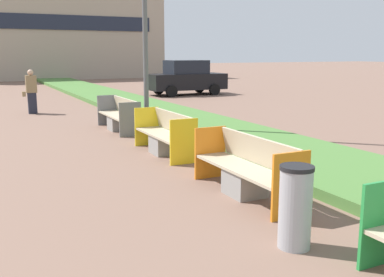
{
  "coord_description": "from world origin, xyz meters",
  "views": [
    {
      "loc": [
        -2.9,
        1.35,
        2.26
      ],
      "look_at": [
        0.9,
        9.1,
        0.6
      ],
      "focal_mm": 42.0,
      "sensor_mm": 36.0,
      "label": 1
    }
  ],
  "objects_px": {
    "bench_grey_frame": "(119,118)",
    "litter_bin": "(295,207)",
    "bench_orange_frame": "(247,172)",
    "parked_car_distant": "(186,78)",
    "bench_yellow_frame": "(165,137)",
    "pedestrian_walking": "(31,92)"
  },
  "relations": [
    {
      "from": "litter_bin",
      "to": "pedestrian_walking",
      "type": "distance_m",
      "value": 13.83
    },
    {
      "from": "pedestrian_walking",
      "to": "bench_grey_frame",
      "type": "bearing_deg",
      "value": -69.65
    },
    {
      "from": "bench_grey_frame",
      "to": "litter_bin",
      "type": "bearing_deg",
      "value": -93.8
    },
    {
      "from": "bench_yellow_frame",
      "to": "litter_bin",
      "type": "bearing_deg",
      "value": -96.29
    },
    {
      "from": "bench_grey_frame",
      "to": "litter_bin",
      "type": "height_order",
      "value": "litter_bin"
    },
    {
      "from": "pedestrian_walking",
      "to": "parked_car_distant",
      "type": "relative_size",
      "value": 0.39
    },
    {
      "from": "bench_yellow_frame",
      "to": "pedestrian_walking",
      "type": "bearing_deg",
      "value": 102.28
    },
    {
      "from": "bench_orange_frame",
      "to": "bench_yellow_frame",
      "type": "distance_m",
      "value": 3.36
    },
    {
      "from": "bench_orange_frame",
      "to": "parked_car_distant",
      "type": "xyz_separation_m",
      "value": [
        6.65,
        16.27,
        0.54
      ]
    },
    {
      "from": "bench_orange_frame",
      "to": "bench_grey_frame",
      "type": "relative_size",
      "value": 1.01
    },
    {
      "from": "pedestrian_walking",
      "to": "parked_car_distant",
      "type": "distance_m",
      "value": 9.58
    },
    {
      "from": "bench_grey_frame",
      "to": "litter_bin",
      "type": "relative_size",
      "value": 2.35
    },
    {
      "from": "bench_orange_frame",
      "to": "bench_grey_frame",
      "type": "xyz_separation_m",
      "value": [
        -0.0,
        6.86,
        -0.0
      ]
    },
    {
      "from": "bench_grey_frame",
      "to": "pedestrian_walking",
      "type": "bearing_deg",
      "value": 110.35
    },
    {
      "from": "bench_grey_frame",
      "to": "litter_bin",
      "type": "distance_m",
      "value": 8.8
    },
    {
      "from": "bench_yellow_frame",
      "to": "litter_bin",
      "type": "height_order",
      "value": "litter_bin"
    },
    {
      "from": "bench_yellow_frame",
      "to": "litter_bin",
      "type": "distance_m",
      "value": 5.31
    },
    {
      "from": "bench_orange_frame",
      "to": "bench_grey_frame",
      "type": "distance_m",
      "value": 6.86
    },
    {
      "from": "litter_bin",
      "to": "parked_car_distant",
      "type": "height_order",
      "value": "parked_car_distant"
    },
    {
      "from": "bench_yellow_frame",
      "to": "bench_grey_frame",
      "type": "relative_size",
      "value": 0.95
    },
    {
      "from": "pedestrian_walking",
      "to": "bench_orange_frame",
      "type": "bearing_deg",
      "value": -81.13
    },
    {
      "from": "bench_yellow_frame",
      "to": "parked_car_distant",
      "type": "distance_m",
      "value": 14.53
    }
  ]
}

